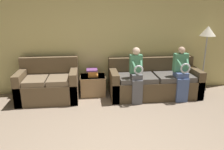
# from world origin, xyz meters

# --- Properties ---
(wall_back) EXTENTS (6.99, 0.06, 2.55)m
(wall_back) POSITION_xyz_m (0.00, 2.81, 1.27)
(wall_back) COLOR #DBCC7F
(wall_back) RESTS_ON ground_plane
(couch_main) EXTENTS (2.10, 0.87, 0.88)m
(couch_main) POSITION_xyz_m (1.17, 2.31, 0.32)
(couch_main) COLOR brown
(couch_main) RESTS_ON ground_plane
(couch_side) EXTENTS (1.32, 0.85, 0.94)m
(couch_side) POSITION_xyz_m (-1.28, 2.33, 0.34)
(couch_side) COLOR brown
(couch_side) RESTS_ON ground_plane
(child_left_seated) EXTENTS (0.27, 0.37, 1.22)m
(child_left_seated) POSITION_xyz_m (0.66, 1.95, 0.68)
(child_left_seated) COLOR #56565B
(child_left_seated) RESTS_ON ground_plane
(child_right_seated) EXTENTS (0.32, 0.37, 1.21)m
(child_right_seated) POSITION_xyz_m (1.68, 1.95, 0.66)
(child_right_seated) COLOR #475B8E
(child_right_seated) RESTS_ON ground_plane
(side_shelf) EXTENTS (0.61, 0.51, 0.47)m
(side_shelf) POSITION_xyz_m (-0.27, 2.50, 0.24)
(side_shelf) COLOR #9E7A51
(side_shelf) RESTS_ON ground_plane
(book_stack) EXTENTS (0.26, 0.29, 0.17)m
(book_stack) POSITION_xyz_m (-0.28, 2.51, 0.56)
(book_stack) COLOR orange
(book_stack) RESTS_ON side_shelf
(floor_lamp) EXTENTS (0.38, 0.38, 1.61)m
(floor_lamp) POSITION_xyz_m (2.52, 2.53, 1.40)
(floor_lamp) COLOR #2D2B28
(floor_lamp) RESTS_ON ground_plane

